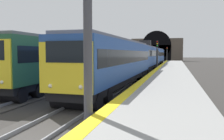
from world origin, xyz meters
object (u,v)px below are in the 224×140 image
(railway_signal_mid, at_px, (157,53))
(railway_signal_far, at_px, (167,53))
(train_main_approaching, at_px, (145,57))
(train_adjacent_platform, at_px, (120,56))

(railway_signal_mid, xyz_separation_m, railway_signal_far, (41.05, -0.00, -0.09))
(railway_signal_mid, distance_m, railway_signal_far, 41.05)
(train_main_approaching, xyz_separation_m, train_adjacent_platform, (3.47, 4.91, 0.07))
(train_adjacent_platform, height_order, railway_signal_mid, railway_signal_mid)
(train_adjacent_platform, height_order, railway_signal_far, railway_signal_far)
(train_main_approaching, xyz_separation_m, railway_signal_mid, (-0.23, -1.90, 0.66))
(train_main_approaching, distance_m, railway_signal_mid, 2.03)
(train_adjacent_platform, bearing_deg, train_main_approaching, 55.31)
(train_main_approaching, height_order, railway_signal_mid, train_main_approaching)
(train_adjacent_platform, distance_m, railway_signal_mid, 7.77)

